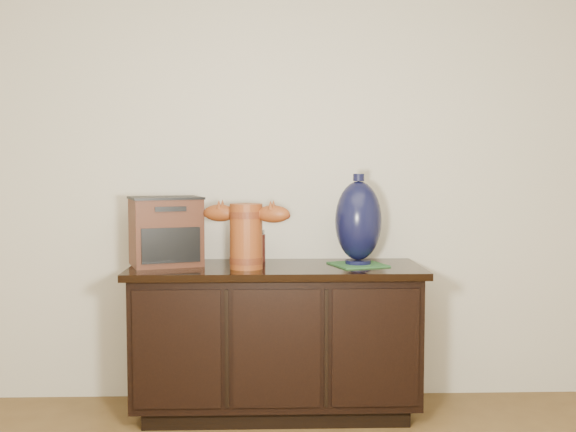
{
  "coord_description": "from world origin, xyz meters",
  "views": [
    {
      "loc": [
        -0.04,
        -1.13,
        1.24
      ],
      "look_at": [
        0.06,
        2.18,
        1.01
      ],
      "focal_mm": 42.0,
      "sensor_mm": 36.0,
      "label": 1
    }
  ],
  "objects_px": {
    "terracotta_vessel": "(246,232)",
    "spray_can": "(260,246)",
    "tv_radio": "(166,231)",
    "sideboard": "(276,338)",
    "lamp_base": "(358,221)"
  },
  "relations": [
    {
      "from": "tv_radio",
      "to": "spray_can",
      "type": "xyz_separation_m",
      "value": [
        0.47,
        0.12,
        -0.09
      ]
    },
    {
      "from": "lamp_base",
      "to": "spray_can",
      "type": "height_order",
      "value": "lamp_base"
    },
    {
      "from": "terracotta_vessel",
      "to": "lamp_base",
      "type": "xyz_separation_m",
      "value": [
        0.56,
        0.1,
        0.04
      ]
    },
    {
      "from": "tv_radio",
      "to": "lamp_base",
      "type": "xyz_separation_m",
      "value": [
        0.97,
        -0.03,
        0.05
      ]
    },
    {
      "from": "sideboard",
      "to": "tv_radio",
      "type": "height_order",
      "value": "tv_radio"
    },
    {
      "from": "sideboard",
      "to": "tv_radio",
      "type": "bearing_deg",
      "value": 174.77
    },
    {
      "from": "sideboard",
      "to": "tv_radio",
      "type": "distance_m",
      "value": 0.78
    },
    {
      "from": "terracotta_vessel",
      "to": "spray_can",
      "type": "xyz_separation_m",
      "value": [
        0.06,
        0.26,
        -0.1
      ]
    },
    {
      "from": "lamp_base",
      "to": "spray_can",
      "type": "relative_size",
      "value": 2.71
    },
    {
      "from": "terracotta_vessel",
      "to": "spray_can",
      "type": "relative_size",
      "value": 2.67
    },
    {
      "from": "lamp_base",
      "to": "spray_can",
      "type": "bearing_deg",
      "value": 162.79
    },
    {
      "from": "tv_radio",
      "to": "sideboard",
      "type": "bearing_deg",
      "value": -24.34
    },
    {
      "from": "terracotta_vessel",
      "to": "tv_radio",
      "type": "relative_size",
      "value": 1.07
    },
    {
      "from": "terracotta_vessel",
      "to": "tv_radio",
      "type": "bearing_deg",
      "value": -179.89
    },
    {
      "from": "sideboard",
      "to": "lamp_base",
      "type": "xyz_separation_m",
      "value": [
        0.42,
        0.02,
        0.59
      ]
    }
  ]
}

